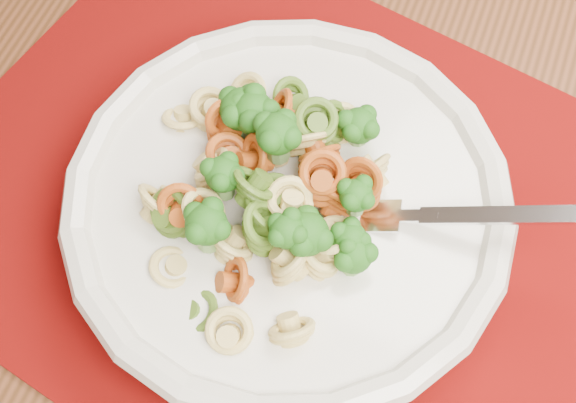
% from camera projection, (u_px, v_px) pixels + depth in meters
% --- Properties ---
extents(dining_table, '(1.54, 1.06, 0.74)m').
position_uv_depth(dining_table, '(417.00, 221.00, 0.64)').
color(dining_table, '#5A2F19').
rests_on(dining_table, ground).
extents(placemat, '(0.52, 0.43, 0.00)m').
position_uv_depth(placemat, '(294.00, 210.00, 0.54)').
color(placemat, '#5D0403').
rests_on(placemat, dining_table).
extents(pasta_bowl, '(0.28, 0.28, 0.05)m').
position_uv_depth(pasta_bowl, '(288.00, 208.00, 0.51)').
color(pasta_bowl, beige).
rests_on(pasta_bowl, placemat).
extents(pasta_broccoli_heap, '(0.24, 0.24, 0.06)m').
position_uv_depth(pasta_broccoli_heap, '(288.00, 197.00, 0.49)').
color(pasta_broccoli_heap, '#DDC96D').
rests_on(pasta_broccoli_heap, pasta_bowl).
extents(fork, '(0.18, 0.07, 0.08)m').
position_uv_depth(fork, '(380.00, 216.00, 0.49)').
color(fork, silver).
rests_on(fork, pasta_bowl).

